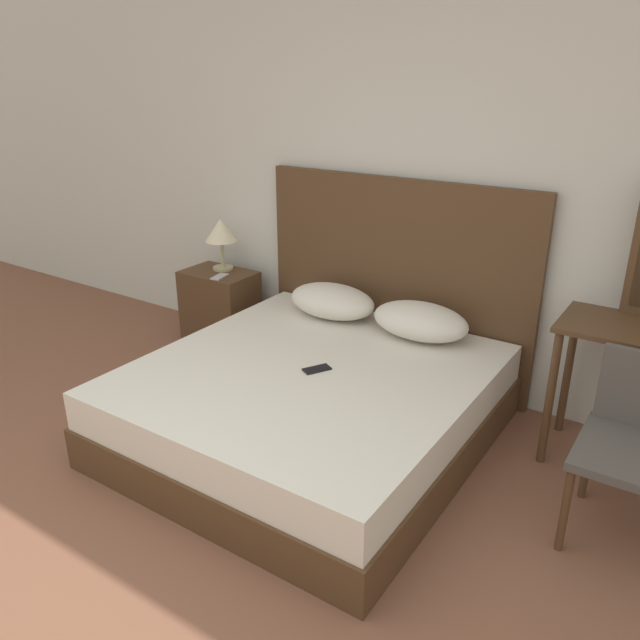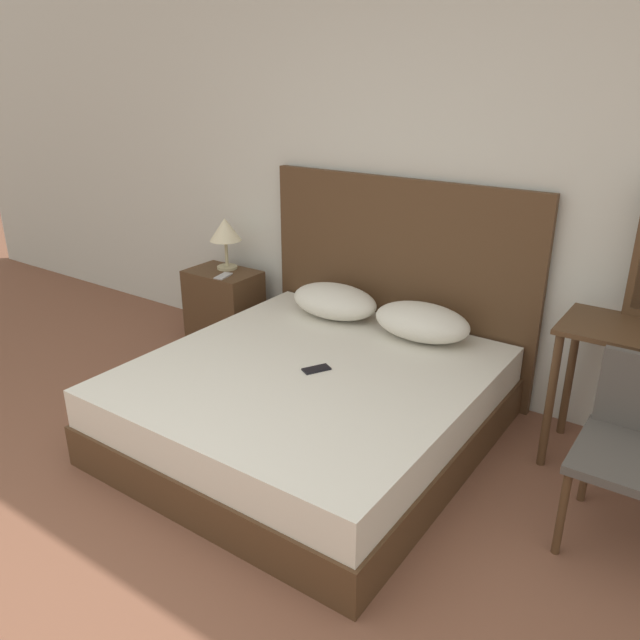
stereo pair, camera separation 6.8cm
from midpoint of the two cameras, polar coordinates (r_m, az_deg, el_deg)
The scene contains 9 objects.
wall_back at distance 3.97m, azimuth 10.09°, elevation 12.75°, with size 10.00×0.06×2.70m.
bed at distance 3.53m, azimuth -0.34°, elevation -7.64°, with size 1.79×1.90×0.44m.
headboard at distance 4.11m, azimuth 7.54°, elevation 3.48°, with size 1.88×0.05×1.34m.
pillow_left at distance 4.09m, azimuth 1.81°, elevation 1.74°, with size 0.60×0.38×0.21m.
pillow_right at distance 3.80m, azimuth 9.79°, elevation -0.17°, with size 0.60×0.38×0.21m.
phone_on_bed at distance 3.40m, azimuth 0.24°, elevation -4.51°, with size 0.13×0.17×0.01m.
nightstand at distance 4.78m, azimuth -8.33°, elevation 1.16°, with size 0.53×0.36×0.57m.
table_lamp at distance 4.67m, azimuth -8.25°, elevation 8.03°, with size 0.23×0.23×0.39m.
phone_on_nightstand at distance 4.56m, azimuth -8.41°, elevation 4.01°, with size 0.10×0.16×0.01m.
Camera 2 is at (1.68, -0.88, 1.96)m, focal length 35.00 mm.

